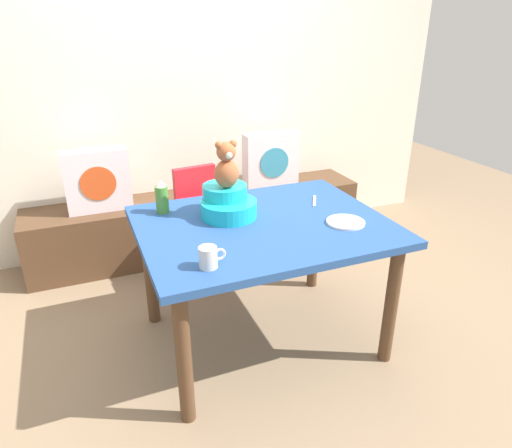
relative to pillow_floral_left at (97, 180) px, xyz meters
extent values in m
plane|color=#8C7256|center=(0.74, -1.23, -0.68)|extent=(8.00, 8.00, 0.00)
cube|color=silver|center=(0.74, 0.29, 0.62)|extent=(4.40, 0.10, 2.60)
cube|color=brown|center=(0.74, 0.02, -0.45)|extent=(2.60, 0.44, 0.46)
cube|color=silver|center=(0.00, 0.00, 0.00)|extent=(0.44, 0.14, 0.44)
cylinder|color=#D84C1E|center=(0.00, -0.07, 0.00)|extent=(0.24, 0.01, 0.24)
cube|color=silver|center=(1.33, 0.00, 0.00)|extent=(0.44, 0.14, 0.44)
cylinder|color=teal|center=(1.33, -0.07, 0.00)|extent=(0.24, 0.01, 0.24)
cube|color=#264C8C|center=(0.74, -1.23, 0.04)|extent=(1.28, 1.01, 0.04)
cylinder|color=brown|center=(0.19, -1.65, -0.33)|extent=(0.07, 0.07, 0.70)
cylinder|color=brown|center=(1.29, -1.65, -0.33)|extent=(0.07, 0.07, 0.70)
cylinder|color=brown|center=(0.19, -0.82, -0.33)|extent=(0.07, 0.07, 0.70)
cylinder|color=brown|center=(1.29, -0.82, -0.33)|extent=(0.07, 0.07, 0.70)
cylinder|color=red|center=(0.64, -0.43, -0.17)|extent=(0.34, 0.34, 0.10)
cube|color=red|center=(0.62, -0.29, -0.01)|extent=(0.30, 0.09, 0.24)
cube|color=white|center=(0.66, -0.61, -0.10)|extent=(0.32, 0.24, 0.02)
cylinder|color=silver|center=(0.50, -0.57, -0.45)|extent=(0.03, 0.03, 0.46)
cylinder|color=silver|center=(0.78, -0.57, -0.45)|extent=(0.03, 0.03, 0.46)
cylinder|color=silver|center=(0.50, -0.29, -0.45)|extent=(0.03, 0.03, 0.46)
cylinder|color=silver|center=(0.78, -0.29, -0.45)|extent=(0.03, 0.03, 0.46)
cylinder|color=#19B4C1|center=(0.60, -1.09, 0.10)|extent=(0.30, 0.30, 0.09)
cylinder|color=#19B4C1|center=(0.60, -1.03, 0.18)|extent=(0.24, 0.24, 0.07)
ellipsoid|color=#AE5C34|center=(0.60, -1.07, 0.29)|extent=(0.13, 0.11, 0.15)
sphere|color=#AE5C34|center=(0.60, -1.07, 0.41)|extent=(0.10, 0.10, 0.10)
sphere|color=beige|center=(0.60, -1.12, 0.40)|extent=(0.04, 0.04, 0.04)
sphere|color=#AE5C34|center=(0.56, -1.07, 0.45)|extent=(0.04, 0.04, 0.04)
sphere|color=#AE5C34|center=(0.64, -1.07, 0.45)|extent=(0.04, 0.04, 0.04)
cylinder|color=#4C8C33|center=(0.28, -0.90, 0.13)|extent=(0.07, 0.07, 0.15)
cone|color=white|center=(0.28, -0.90, 0.23)|extent=(0.06, 0.06, 0.03)
cylinder|color=silver|center=(0.34, -1.58, 0.11)|extent=(0.08, 0.08, 0.09)
torus|color=silver|center=(0.39, -1.58, 0.11)|extent=(0.06, 0.01, 0.06)
cylinder|color=white|center=(1.13, -1.41, 0.07)|extent=(0.20, 0.20, 0.01)
cube|color=silver|center=(1.13, -1.07, 0.06)|extent=(0.10, 0.16, 0.01)
camera|label=1|loc=(-0.12, -3.25, 1.03)|focal=32.15mm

